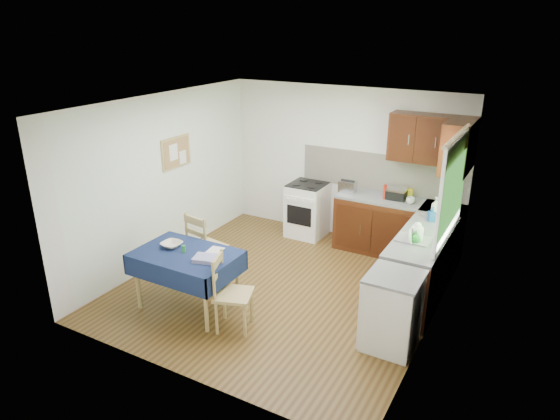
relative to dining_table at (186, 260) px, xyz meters
The scene contains 33 objects.
floor 1.44m from the dining_table, 51.93° to the left, with size 4.20×4.20×0.00m, color #472E13.
ceiling 2.25m from the dining_table, 51.93° to the left, with size 4.00×4.20×0.02m, color white.
wall_back 3.27m from the dining_table, 75.71° to the left, with size 4.00×0.02×2.50m, color white.
wall_front 1.47m from the dining_table, 53.91° to the right, with size 4.00×0.02×2.50m, color white.
wall_left 1.68m from the dining_table, 140.02° to the left, with size 0.02×4.20×2.50m, color white.
wall_right 3.03m from the dining_table, 19.92° to the left, with size 0.02×4.20×2.50m, color white.
base_cabinets 3.13m from the dining_table, 46.55° to the left, with size 1.90×2.30×0.86m.
worktop_back 3.37m from the dining_table, 56.76° to the left, with size 1.90×0.60×0.04m, color slate.
worktop_right 3.00m from the dining_table, 33.69° to the left, with size 0.60×1.70×0.04m, color slate.
worktop_corner 3.76m from the dining_table, 48.44° to the left, with size 0.60×0.60×0.04m, color slate.
splashback 3.46m from the dining_table, 65.02° to the left, with size 2.70×0.02×0.60m, color #EEE0CA.
upper_cabinets 3.83m from the dining_table, 50.50° to the left, with size 1.20×0.85×0.70m.
stove 2.83m from the dining_table, 84.05° to the left, with size 0.60×0.61×0.92m.
window 3.40m from the dining_table, 31.77° to the left, with size 0.04×1.48×1.26m.
fridge 2.54m from the dining_table, 10.50° to the left, with size 0.58×0.60×0.89m.
corkboard 2.00m from the dining_table, 131.91° to the left, with size 0.04×0.62×0.47m.
dining_table is the anchor object (origin of this frame).
chair_far 0.75m from the dining_table, 110.30° to the left, with size 0.51×0.51×1.01m.
chair_near 0.75m from the dining_table, ahead, with size 0.53×0.53×0.94m.
toaster 2.97m from the dining_table, 69.91° to the left, with size 0.27×0.16×0.20m.
sandwich_press 3.37m from the dining_table, 57.89° to the left, with size 0.28×0.25×0.17m.
sauce_bottle 3.21m from the dining_table, 59.42° to the left, with size 0.05×0.05×0.22m, color red.
yellow_packet 3.57m from the dining_table, 56.96° to the left, with size 0.11×0.07×0.14m, color gold.
dish_rack 2.83m from the dining_table, 30.78° to the left, with size 0.40×0.30×0.19m.
kettle 2.87m from the dining_table, 30.26° to the left, with size 0.15×0.15×0.25m.
cup 3.41m from the dining_table, 53.44° to the left, with size 0.12×0.12×0.10m, color silver.
soap_bottle_a 3.38m from the dining_table, 41.99° to the left, with size 0.13×0.13×0.33m, color white.
soap_bottle_b 3.31m from the dining_table, 41.50° to the left, with size 0.09×0.09×0.20m, color #1B58A1.
soap_bottle_c 2.83m from the dining_table, 29.08° to the left, with size 0.13×0.13×0.16m, color green.
plate_bowl 0.30m from the dining_table, 168.77° to the left, with size 0.25×0.25×0.06m, color beige.
book 0.30m from the dining_table, 41.49° to the left, with size 0.18×0.24×0.02m, color white.
spice_jar 0.15m from the dining_table, 169.87° to the left, with size 0.04×0.04×0.09m, color green.
tea_towel 0.37m from the dining_table, ahead, with size 0.28×0.22×0.05m, color navy.
Camera 1 is at (2.93, -5.30, 3.44)m, focal length 32.00 mm.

